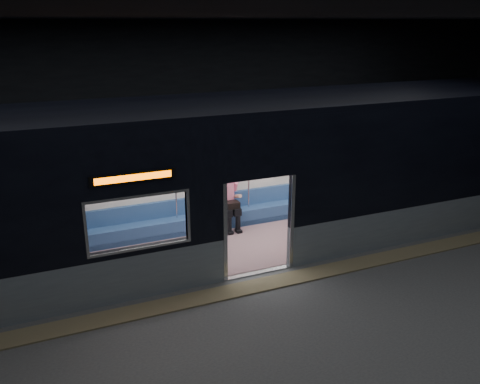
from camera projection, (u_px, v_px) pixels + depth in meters
station_floor at (282, 297)px, 9.59m from camera, size 24.00×14.00×0.01m
station_envelope at (288, 103)px, 8.42m from camera, size 24.00×14.00×5.00m
tactile_strip at (269, 283)px, 10.06m from camera, size 22.80×0.50×0.03m
metro_car at (230, 169)px, 11.21m from camera, size 18.00×3.04×3.35m
passenger at (227, 196)px, 12.53m from camera, size 0.45×0.78×1.49m
handbag at (232, 205)px, 12.36m from camera, size 0.39×0.36×0.16m
transit_map at (292, 161)px, 13.34m from camera, size 0.99×0.03×0.65m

